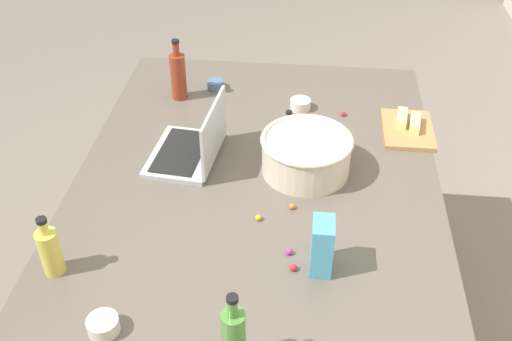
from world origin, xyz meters
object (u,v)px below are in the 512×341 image
at_px(cutting_board, 408,130).
at_px(kitchen_timer, 289,121).
at_px(mixing_bowl_large, 306,154).
at_px(ramekin_small, 300,104).
at_px(bottle_soy, 178,75).
at_px(butter_stick_right, 415,123).
at_px(candy_bag, 322,246).
at_px(ramekin_medium, 103,325).
at_px(ramekin_wide, 215,84).
at_px(laptop, 194,147).
at_px(butter_stick_left, 402,118).
at_px(bottle_oil, 50,251).
at_px(bottle_olive, 234,337).

xyz_separation_m(cutting_board, kitchen_timer, (0.02, -0.45, 0.03)).
bearing_deg(mixing_bowl_large, ramekin_small, -175.05).
xyz_separation_m(bottle_soy, kitchen_timer, (0.19, 0.46, -0.07)).
bearing_deg(butter_stick_right, candy_bag, -24.58).
relative_size(cutting_board, ramekin_small, 3.21).
xyz_separation_m(kitchen_timer, candy_bag, (0.71, 0.13, 0.05)).
height_order(ramekin_medium, ramekin_wide, ramekin_medium).
distance_m(cutting_board, candy_bag, 0.80).
relative_size(kitchen_timer, candy_bag, 0.45).
distance_m(laptop, butter_stick_left, 0.80).
bearing_deg(ramekin_wide, butter_stick_left, 73.80).
bearing_deg(ramekin_medium, laptop, 173.11).
height_order(bottle_oil, kitchen_timer, bottle_oil).
xyz_separation_m(bottle_oil, ramekin_wide, (-1.07, 0.29, -0.06)).
relative_size(cutting_board, candy_bag, 1.53).
xyz_separation_m(bottle_soy, bottle_oil, (0.98, -0.16, -0.02)).
distance_m(laptop, bottle_soy, 0.43).
bearing_deg(butter_stick_right, ramekin_medium, -41.08).
distance_m(bottle_soy, ramekin_medium, 1.18).
distance_m(laptop, mixing_bowl_large, 0.40).
distance_m(butter_stick_right, ramekin_small, 0.45).
bearing_deg(candy_bag, cutting_board, 156.78).
distance_m(bottle_olive, ramekin_wide, 1.35).
bearing_deg(ramekin_small, butter_stick_left, 77.09).
relative_size(mixing_bowl_large, candy_bag, 1.83).
xyz_separation_m(mixing_bowl_large, butter_stick_left, (-0.32, 0.35, -0.04)).
bearing_deg(ramekin_medium, candy_bag, 116.77).
bearing_deg(bottle_oil, kitchen_timer, 142.38).
height_order(kitchen_timer, candy_bag, candy_bag).
bearing_deg(candy_bag, ramekin_medium, -63.23).
bearing_deg(ramekin_wide, mixing_bowl_large, 36.61).
bearing_deg(laptop, kitchen_timer, 124.52).
height_order(bottle_oil, ramekin_medium, bottle_oil).
relative_size(bottle_olive, butter_stick_left, 2.14).
height_order(laptop, ramekin_small, laptop).
distance_m(cutting_board, ramekin_small, 0.43).
relative_size(ramekin_small, candy_bag, 0.48).
relative_size(bottle_soy, ramekin_small, 3.13).
distance_m(mixing_bowl_large, butter_stick_left, 0.47).
height_order(butter_stick_left, butter_stick_right, same).
height_order(bottle_soy, bottle_oil, bottle_soy).
xyz_separation_m(butter_stick_right, ramekin_wide, (-0.25, -0.79, -0.02)).
relative_size(ramekin_medium, ramekin_wide, 1.18).
distance_m(laptop, cutting_board, 0.81).
height_order(laptop, mixing_bowl_large, laptop).
bearing_deg(kitchen_timer, cutting_board, 93.09).
xyz_separation_m(mixing_bowl_large, kitchen_timer, (-0.26, -0.07, -0.04)).
bearing_deg(ramekin_wide, ramekin_medium, -4.10).
relative_size(butter_stick_left, kitchen_timer, 1.43).
distance_m(laptop, ramekin_medium, 0.77).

